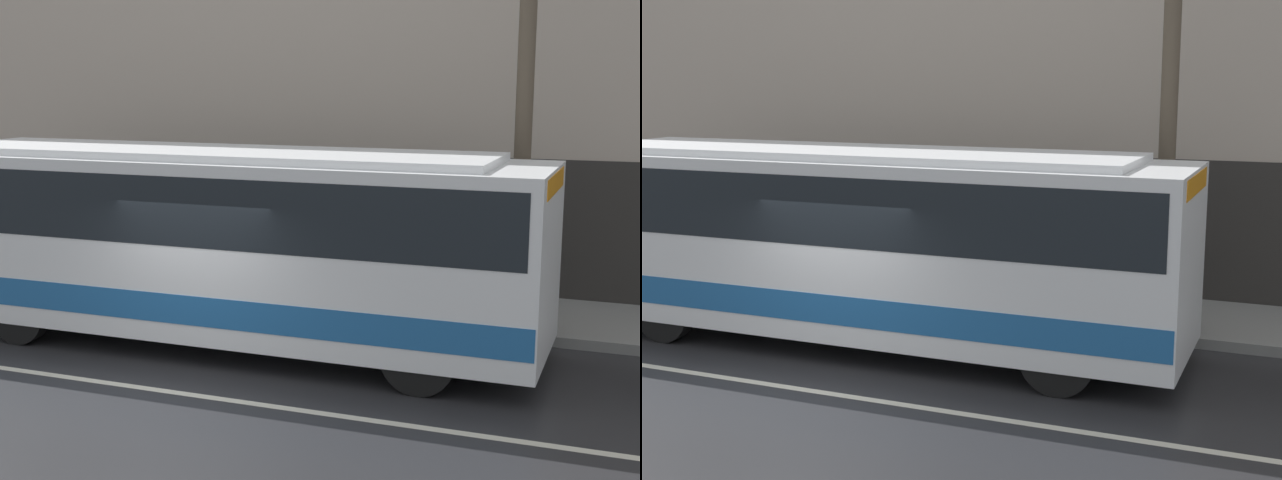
{
  "view_description": "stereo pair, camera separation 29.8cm",
  "coord_description": "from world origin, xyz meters",
  "views": [
    {
      "loc": [
        6.28,
        -10.28,
        4.35
      ],
      "look_at": [
        1.5,
        2.29,
        1.85
      ],
      "focal_mm": 50.0,
      "sensor_mm": 36.0,
      "label": 1
    },
    {
      "loc": [
        6.55,
        -10.17,
        4.35
      ],
      "look_at": [
        1.5,
        2.29,
        1.85
      ],
      "focal_mm": 50.0,
      "sensor_mm": 36.0,
      "label": 2
    }
  ],
  "objects": [
    {
      "name": "ground_plane",
      "position": [
        0.0,
        0.0,
        0.0
      ],
      "size": [
        60.0,
        60.0,
        0.0
      ],
      "primitive_type": "plane",
      "color": "#262628"
    },
    {
      "name": "sidewalk",
      "position": [
        0.0,
        5.34,
        0.09
      ],
      "size": [
        60.0,
        2.68,
        0.18
      ],
      "color": "gray",
      "rests_on": "ground_plane"
    },
    {
      "name": "building_facade",
      "position": [
        0.0,
        6.82,
        5.75
      ],
      "size": [
        60.0,
        0.35,
        11.9
      ],
      "color": "#B7A899",
      "rests_on": "ground_plane"
    },
    {
      "name": "lane_stripe",
      "position": [
        0.0,
        0.0,
        0.0
      ],
      "size": [
        54.0,
        0.14,
        0.01
      ],
      "color": "beige",
      "rests_on": "ground_plane"
    },
    {
      "name": "transit_bus",
      "position": [
        -0.37,
        2.29,
        1.8
      ],
      "size": [
        10.73,
        2.61,
        3.19
      ],
      "color": "white",
      "rests_on": "ground_plane"
    },
    {
      "name": "utility_pole_near",
      "position": [
        4.2,
        4.53,
        4.3
      ],
      "size": [
        0.28,
        0.28,
        8.24
      ],
      "color": "brown",
      "rests_on": "sidewalk"
    },
    {
      "name": "pedestrian_waiting",
      "position": [
        -0.89,
        5.66,
        0.94
      ],
      "size": [
        0.36,
        0.36,
        1.65
      ],
      "color": "navy",
      "rests_on": "sidewalk"
    }
  ]
}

